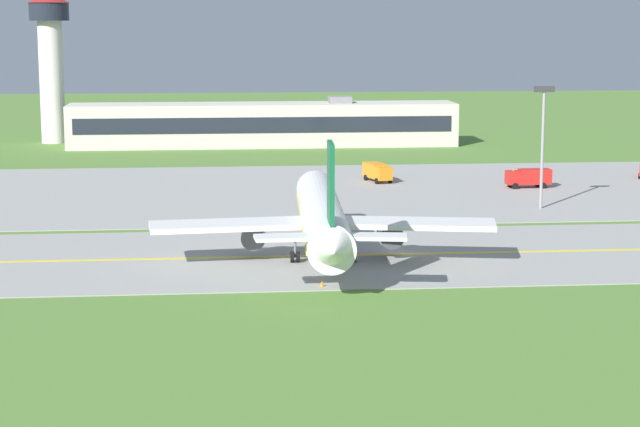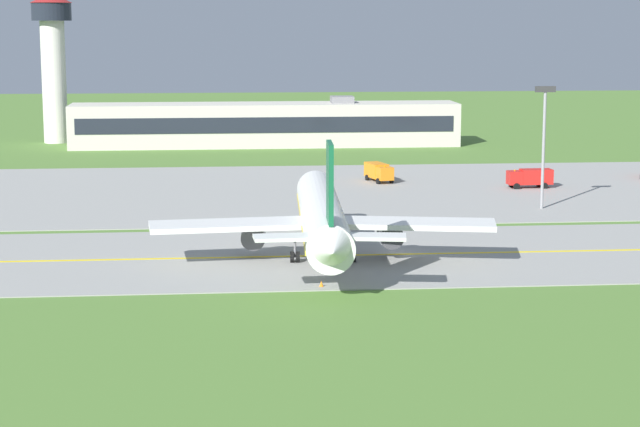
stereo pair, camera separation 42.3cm
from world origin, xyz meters
The scene contains 11 objects.
ground_plane centered at (0.00, 0.00, 0.00)m, with size 500.00×500.00×0.00m, color #517A33.
taxiway_strip centered at (0.00, 0.00, 0.05)m, with size 240.00×28.00×0.10m, color gray.
apron_pad centered at (10.00, 42.00, 0.05)m, with size 140.00×52.00×0.10m, color gray.
taxiway_centreline centered at (0.00, 0.00, 0.11)m, with size 220.00×0.60×0.01m, color yellow.
airplane_lead centered at (-7.25, -1.27, 4.13)m, with size 32.48×39.63×12.70m.
service_truck_catering centered at (5.45, 49.67, 1.53)m, with size 3.55×6.32×2.60m.
service_truck_pushback centered at (24.88, 41.95, 1.53)m, with size 6.09×2.58×2.60m.
terminal_building centered at (-8.23, 97.52, 3.84)m, with size 69.16×10.24×8.85m.
control_tower centered at (-46.59, 106.65, 16.40)m, with size 7.60×7.60×27.25m.
apron_light_mast centered at (21.65, 25.16, 9.33)m, with size 2.40×0.50×14.70m.
traffic_cone_near_edge centered at (-8.38, -12.70, 0.30)m, with size 0.44×0.44×0.60m, color orange.
Camera 1 is at (-17.44, -106.08, 22.41)m, focal length 63.80 mm.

